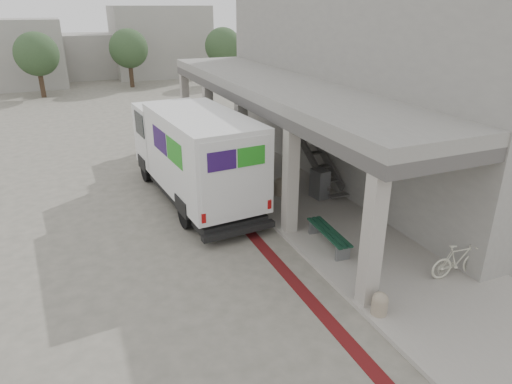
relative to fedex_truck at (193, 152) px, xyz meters
name	(u,v)px	position (x,y,z in m)	size (l,w,h in m)	color
ground	(231,254)	(-0.20, -4.33, -1.77)	(120.00, 120.00, 0.00)	#625E54
bike_lane_stripe	(239,220)	(0.80, -2.33, -1.76)	(0.35, 40.00, 0.01)	#541012
sidewalk	(349,228)	(3.80, -4.33, -1.71)	(4.40, 28.00, 0.12)	gray
transit_building	(352,92)	(6.63, 0.17, 1.63)	(7.60, 17.00, 7.00)	gray
distant_backdrop	(65,51)	(-3.04, 31.56, 0.94)	(28.00, 10.00, 6.50)	gray
tree_left	(37,54)	(-5.20, 23.67, 1.41)	(3.20, 3.20, 4.80)	#38281C
tree_mid	(129,49)	(1.80, 25.67, 1.41)	(3.20, 3.20, 4.80)	#38281C
tree_right	(223,46)	(9.80, 24.67, 1.41)	(3.20, 3.20, 4.80)	#38281C
fedex_truck	(193,152)	(0.00, 0.00, 0.00)	(3.01, 7.95, 3.32)	black
bench	(329,235)	(2.50, -5.16, -1.31)	(0.57, 2.04, 0.47)	slate
bollard_near	(380,303)	(1.90, -8.32, -1.37)	(0.37, 0.37, 0.55)	gray
bollard_far	(280,186)	(2.90, -1.14, -1.32)	(0.44, 0.44, 0.65)	gray
utility_cabinet	(320,184)	(4.10, -1.92, -1.12)	(0.47, 0.63, 1.05)	slate
bicycle_cream	(458,260)	(4.69, -7.83, -1.18)	(0.44, 1.55, 0.93)	beige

